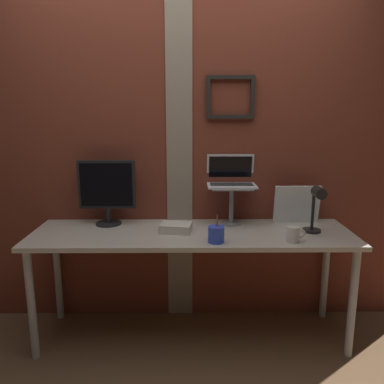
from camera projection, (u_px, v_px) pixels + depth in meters
The scene contains 11 objects.
ground_plane at pixel (178, 335), 2.71m from camera, with size 6.00×6.00×0.00m, color brown.
brick_wall_back at pixel (178, 150), 2.79m from camera, with size 3.70×0.16×2.53m.
desk at pixel (192, 243), 2.56m from camera, with size 2.12×0.61×0.76m.
monitor at pixel (107, 188), 2.66m from camera, with size 0.39×0.18×0.46m.
laptop_stand at pixel (231, 199), 2.69m from camera, with size 0.28×0.22×0.27m.
laptop at pixel (231, 177), 2.72m from camera, with size 0.34×0.24×0.21m.
whiteboard_panel at pixel (297, 204), 2.73m from camera, with size 0.32×0.02×0.28m, color white.
desk_lamp at pixel (316, 205), 2.46m from camera, with size 0.12×0.20×0.32m.
pen_cup at pixel (216, 234), 2.34m from camera, with size 0.10×0.10×0.18m.
coffee_mug at pixel (293, 234), 2.34m from camera, with size 0.12×0.08×0.10m.
paper_clutter_stack at pixel (176, 228), 2.54m from camera, with size 0.20×0.14×0.06m, color silver.
Camera 1 is at (0.08, -2.44, 1.55)m, focal length 35.95 mm.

